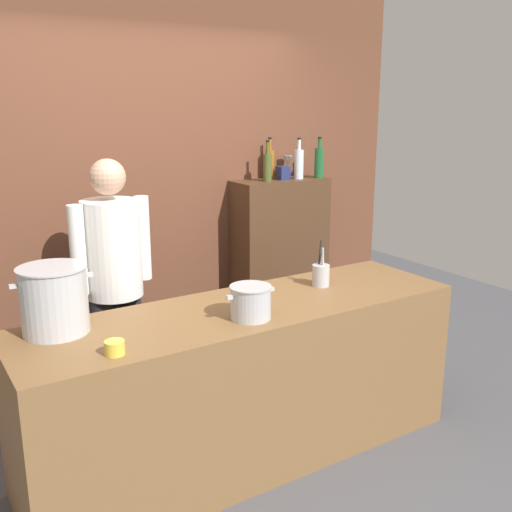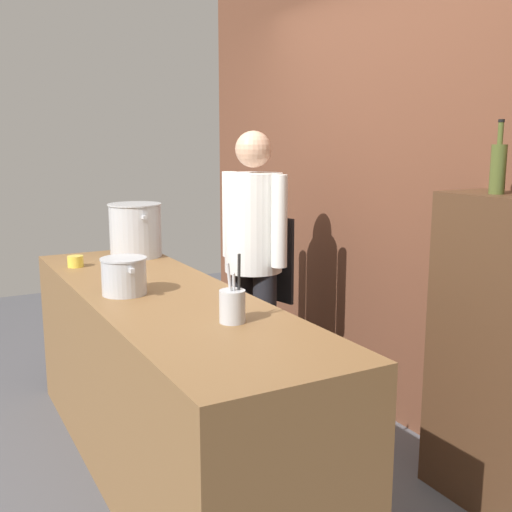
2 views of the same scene
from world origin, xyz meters
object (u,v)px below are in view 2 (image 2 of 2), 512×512
Objects in this scene: stockpot_large at (135,230)px; utensil_crock at (232,305)px; stockpot_small at (124,276)px; wine_bottle_olive at (498,167)px; chef at (254,250)px; butter_jar at (75,261)px.

stockpot_large reaches higher than utensil_crock.
utensil_crock is at bearing -3.77° from stockpot_large.
stockpot_small is 0.91× the size of wine_bottle_olive.
wine_bottle_olive is (1.37, 0.41, 0.53)m from chef.
stockpot_large is (-0.48, -0.57, 0.10)m from chef.
chef reaches higher than utensil_crock.
wine_bottle_olive reaches higher than stockpot_small.
chef is at bearing 49.60° from stockpot_large.
chef is 1.53m from wine_bottle_olive.
stockpot_small is 0.69m from utensil_crock.
stockpot_large is 4.31× the size of butter_jar.
stockpot_large reaches higher than butter_jar.
stockpot_large is 1.40× the size of utensil_crock.
chef is at bearing 113.98° from stockpot_small.
wine_bottle_olive is at bearing 27.65° from stockpot_large.
utensil_crock is (0.65, 0.24, -0.02)m from stockpot_small.
stockpot_large is at bearing 158.90° from stockpot_small.
wine_bottle_olive is at bearing -176.43° from chef.
chef is 4.31× the size of stockpot_large.
chef is at bearing -163.54° from wine_bottle_olive.
stockpot_large is at bearing -152.35° from wine_bottle_olive.
butter_jar is (0.15, -0.40, -0.13)m from stockpot_large.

